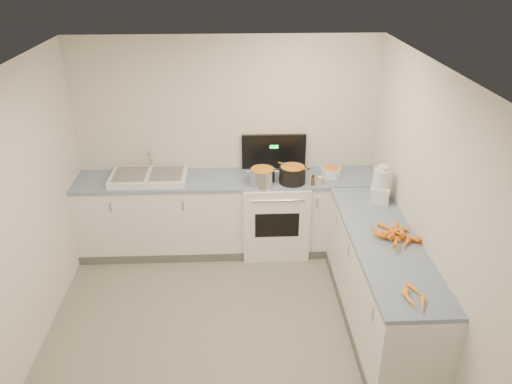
{
  "coord_description": "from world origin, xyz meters",
  "views": [
    {
      "loc": [
        0.09,
        -3.53,
        3.34
      ],
      "look_at": [
        0.3,
        1.1,
        1.05
      ],
      "focal_mm": 35.0,
      "sensor_mm": 36.0,
      "label": 1
    }
  ],
  "objects_px": {
    "steel_pot": "(262,177)",
    "black_pot": "(292,175)",
    "stove": "(275,213)",
    "sink": "(149,176)",
    "food_processor": "(381,186)",
    "spice_jar": "(320,181)",
    "mixing_bowl": "(331,172)",
    "extract_bottle": "(313,181)"
  },
  "relations": [
    {
      "from": "stove",
      "to": "extract_bottle",
      "type": "distance_m",
      "value": 0.69
    },
    {
      "from": "stove",
      "to": "extract_bottle",
      "type": "relative_size",
      "value": 13.5
    },
    {
      "from": "steel_pot",
      "to": "black_pot",
      "type": "distance_m",
      "value": 0.34
    },
    {
      "from": "steel_pot",
      "to": "food_processor",
      "type": "bearing_deg",
      "value": -20.43
    },
    {
      "from": "sink",
      "to": "steel_pot",
      "type": "relative_size",
      "value": 3.05
    },
    {
      "from": "stove",
      "to": "black_pot",
      "type": "height_order",
      "value": "stove"
    },
    {
      "from": "spice_jar",
      "to": "extract_bottle",
      "type": "bearing_deg",
      "value": -169.53
    },
    {
      "from": "mixing_bowl",
      "to": "extract_bottle",
      "type": "xyz_separation_m",
      "value": [
        -0.24,
        -0.23,
        -0.0
      ]
    },
    {
      "from": "steel_pot",
      "to": "spice_jar",
      "type": "distance_m",
      "value": 0.65
    },
    {
      "from": "sink",
      "to": "food_processor",
      "type": "bearing_deg",
      "value": -14.23
    },
    {
      "from": "steel_pot",
      "to": "extract_bottle",
      "type": "height_order",
      "value": "steel_pot"
    },
    {
      "from": "sink",
      "to": "spice_jar",
      "type": "bearing_deg",
      "value": -6.49
    },
    {
      "from": "sink",
      "to": "spice_jar",
      "type": "height_order",
      "value": "sink"
    },
    {
      "from": "spice_jar",
      "to": "black_pot",
      "type": "bearing_deg",
      "value": 167.57
    },
    {
      "from": "stove",
      "to": "black_pot",
      "type": "bearing_deg",
      "value": -37.33
    },
    {
      "from": "sink",
      "to": "black_pot",
      "type": "xyz_separation_m",
      "value": [
        1.63,
        -0.15,
        0.05
      ]
    },
    {
      "from": "extract_bottle",
      "to": "black_pot",
      "type": "bearing_deg",
      "value": 159.4
    },
    {
      "from": "mixing_bowl",
      "to": "spice_jar",
      "type": "distance_m",
      "value": 0.27
    },
    {
      "from": "stove",
      "to": "sink",
      "type": "relative_size",
      "value": 1.58
    },
    {
      "from": "mixing_bowl",
      "to": "steel_pot",
      "type": "bearing_deg",
      "value": -167.2
    },
    {
      "from": "food_processor",
      "to": "black_pot",
      "type": "bearing_deg",
      "value": 150.99
    },
    {
      "from": "stove",
      "to": "extract_bottle",
      "type": "height_order",
      "value": "stove"
    },
    {
      "from": "black_pot",
      "to": "spice_jar",
      "type": "relative_size",
      "value": 3.78
    },
    {
      "from": "stove",
      "to": "food_processor",
      "type": "relative_size",
      "value": 3.47
    },
    {
      "from": "black_pot",
      "to": "food_processor",
      "type": "distance_m",
      "value": 0.99
    },
    {
      "from": "black_pot",
      "to": "food_processor",
      "type": "bearing_deg",
      "value": -29.01
    },
    {
      "from": "sink",
      "to": "mixing_bowl",
      "type": "relative_size",
      "value": 3.74
    },
    {
      "from": "extract_bottle",
      "to": "food_processor",
      "type": "relative_size",
      "value": 0.26
    },
    {
      "from": "stove",
      "to": "mixing_bowl",
      "type": "xyz_separation_m",
      "value": [
        0.64,
        0.01,
        0.52
      ]
    },
    {
      "from": "black_pot",
      "to": "food_processor",
      "type": "height_order",
      "value": "food_processor"
    },
    {
      "from": "stove",
      "to": "steel_pot",
      "type": "distance_m",
      "value": 0.6
    },
    {
      "from": "steel_pot",
      "to": "spice_jar",
      "type": "xyz_separation_m",
      "value": [
        0.65,
        -0.04,
        -0.04
      ]
    },
    {
      "from": "steel_pot",
      "to": "black_pot",
      "type": "xyz_separation_m",
      "value": [
        0.34,
        0.03,
        0.0
      ]
    },
    {
      "from": "extract_bottle",
      "to": "spice_jar",
      "type": "height_order",
      "value": "extract_bottle"
    },
    {
      "from": "extract_bottle",
      "to": "spice_jar",
      "type": "xyz_separation_m",
      "value": [
        0.08,
        0.02,
        -0.01
      ]
    },
    {
      "from": "sink",
      "to": "spice_jar",
      "type": "distance_m",
      "value": 1.95
    },
    {
      "from": "black_pot",
      "to": "extract_bottle",
      "type": "bearing_deg",
      "value": -20.6
    },
    {
      "from": "black_pot",
      "to": "spice_jar",
      "type": "xyz_separation_m",
      "value": [
        0.31,
        -0.07,
        -0.05
      ]
    },
    {
      "from": "sink",
      "to": "extract_bottle",
      "type": "bearing_deg",
      "value": -7.26
    },
    {
      "from": "sink",
      "to": "food_processor",
      "type": "relative_size",
      "value": 2.19
    },
    {
      "from": "sink",
      "to": "stove",
      "type": "bearing_deg",
      "value": -0.62
    },
    {
      "from": "black_pot",
      "to": "mixing_bowl",
      "type": "xyz_separation_m",
      "value": [
        0.47,
        0.15,
        -0.03
      ]
    }
  ]
}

